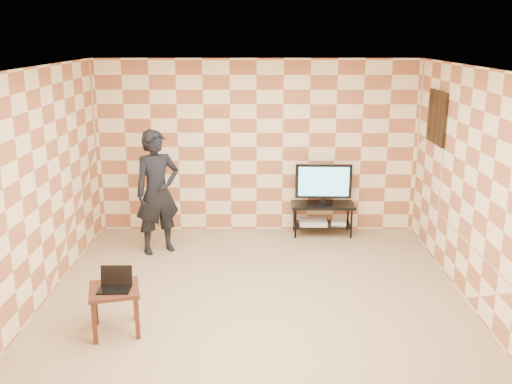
% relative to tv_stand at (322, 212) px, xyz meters
% --- Properties ---
extents(floor, '(5.00, 5.00, 0.00)m').
position_rel_tv_stand_xyz_m(floor, '(-1.03, -2.25, -0.37)').
color(floor, tan).
rests_on(floor, ground).
extents(wall_back, '(5.00, 0.02, 2.70)m').
position_rel_tv_stand_xyz_m(wall_back, '(-1.03, 0.25, 0.98)').
color(wall_back, '#FFEABB').
rests_on(wall_back, ground).
extents(wall_front, '(5.00, 0.02, 2.70)m').
position_rel_tv_stand_xyz_m(wall_front, '(-1.03, -4.75, 0.98)').
color(wall_front, '#FFEABB').
rests_on(wall_front, ground).
extents(wall_left, '(0.02, 5.00, 2.70)m').
position_rel_tv_stand_xyz_m(wall_left, '(-3.53, -2.25, 0.98)').
color(wall_left, '#FFEABB').
rests_on(wall_left, ground).
extents(wall_right, '(0.02, 5.00, 2.70)m').
position_rel_tv_stand_xyz_m(wall_right, '(1.47, -2.25, 0.98)').
color(wall_right, '#FFEABB').
rests_on(wall_right, ground).
extents(ceiling, '(5.00, 5.00, 0.02)m').
position_rel_tv_stand_xyz_m(ceiling, '(-1.03, -2.25, 2.33)').
color(ceiling, white).
rests_on(ceiling, wall_back).
extents(wall_art, '(0.04, 0.72, 0.72)m').
position_rel_tv_stand_xyz_m(wall_art, '(1.44, -0.70, 1.58)').
color(wall_art, black).
rests_on(wall_art, wall_right).
extents(tv_stand, '(0.98, 0.44, 0.50)m').
position_rel_tv_stand_xyz_m(tv_stand, '(0.00, 0.00, 0.00)').
color(tv_stand, black).
rests_on(tv_stand, floor).
extents(tv, '(0.87, 0.17, 0.63)m').
position_rel_tv_stand_xyz_m(tv, '(0.00, -0.00, 0.48)').
color(tv, black).
rests_on(tv, tv_stand).
extents(dvd_player, '(0.43, 0.31, 0.07)m').
position_rel_tv_stand_xyz_m(dvd_player, '(-0.14, -0.03, -0.16)').
color(dvd_player, silver).
rests_on(dvd_player, tv_stand).
extents(game_console, '(0.26, 0.20, 0.05)m').
position_rel_tv_stand_xyz_m(game_console, '(0.26, -0.03, -0.17)').
color(game_console, silver).
rests_on(game_console, tv_stand).
extents(side_table, '(0.62, 0.62, 0.50)m').
position_rel_tv_stand_xyz_m(side_table, '(-2.51, -3.05, 0.05)').
color(side_table, '#321B12').
rests_on(side_table, floor).
extents(laptop, '(0.33, 0.27, 0.22)m').
position_rel_tv_stand_xyz_m(laptop, '(-2.49, -3.05, 0.18)').
color(laptop, black).
rests_on(laptop, side_table).
extents(person, '(0.78, 0.70, 1.78)m').
position_rel_tv_stand_xyz_m(person, '(-2.43, -0.73, 0.52)').
color(person, black).
rests_on(person, floor).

